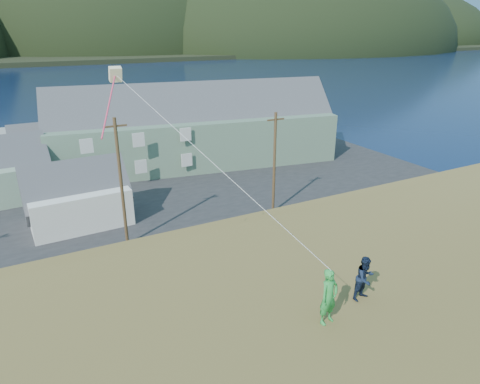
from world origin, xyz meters
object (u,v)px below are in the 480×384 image
Objects in this scene: lodge at (195,127)px; shed_palegreen_far at (56,146)px; shed_white at (77,196)px; wharf at (14,139)px; kite_flyer_navy at (365,278)px; kite_flyer_green at (329,297)px.

shed_palegreen_far is (-14.93, 6.43, -1.99)m from lodge.
wharf is at bearing 94.94° from shed_white.
kite_flyer_navy is at bearing -80.71° from wharf.
shed_white is 27.71m from kite_flyer_navy.
lodge reaches higher than wharf.
kite_flyer_green is (3.68, -44.52, 5.63)m from shed_palegreen_far.
shed_palegreen_far is 6.29× the size of kite_flyer_navy.
kite_flyer_navy is at bearing 1.86° from kite_flyer_green.
wharf is 60.72m from kite_flyer_green.
kite_flyer_navy is at bearing -94.91° from lodge.
shed_palegreen_far is 45.03m from kite_flyer_green.
shed_white is 17.55m from shed_palegreen_far.
shed_palegreen_far is at bearing -74.46° from wharf.
shed_palegreen_far is at bearing 87.34° from shed_white.
shed_palegreen_far is 5.35× the size of kite_flyer_green.
kite_flyer_green is (3.84, -26.97, 5.59)m from shed_white.
lodge is 39.88m from kite_flyer_green.
lodge is at bearing 34.23° from shed_white.
lodge is (19.16, -21.63, 4.00)m from wharf.
lodge is at bearing -48.47° from wharf.
shed_white is at bearing -82.92° from wharf.
kite_flyer_green is at bearing -97.29° from lodge.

